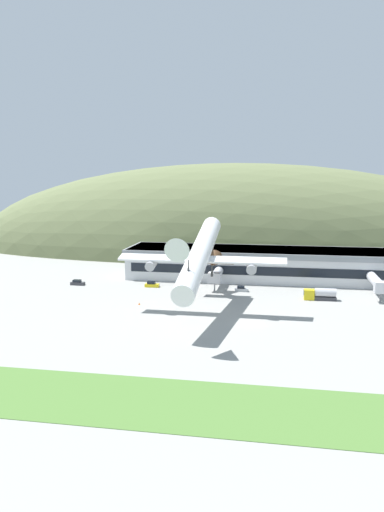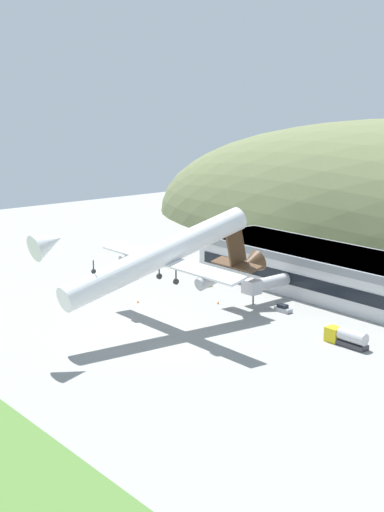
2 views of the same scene
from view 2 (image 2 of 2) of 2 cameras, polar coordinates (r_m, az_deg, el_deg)
name	(u,v)px [view 2 (image 2 of 2)]	position (r m, az deg, el deg)	size (l,w,h in m)	color
ground_plane	(179,351)	(124.04, -1.06, -7.58)	(328.15, 328.15, 0.00)	gray
jetway_0	(264,284)	(151.80, 5.81, -2.23)	(3.38, 11.95, 5.43)	silver
cargo_airplane	(163,257)	(132.35, -2.33, -0.04)	(39.22, 52.26, 16.60)	white
service_car_1	(283,309)	(146.45, 7.29, -4.20)	(3.69, 1.82, 1.52)	#999EA3
service_car_2	(142,266)	(181.39, -3.99, -0.79)	(4.12, 1.83, 1.58)	#333338
service_car_3	(203,282)	(165.15, 0.93, -2.11)	(4.11, 1.88, 1.65)	gold
fuel_truck	(347,337)	(128.86, 12.26, -6.39)	(8.34, 2.41, 3.14)	gold
traffic_cone_0	(138,302)	(151.85, -4.35, -3.65)	(0.52, 0.52, 0.58)	orange
traffic_cone_1	(218,303)	(150.73, 2.10, -3.75)	(0.52, 0.52, 0.58)	orange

